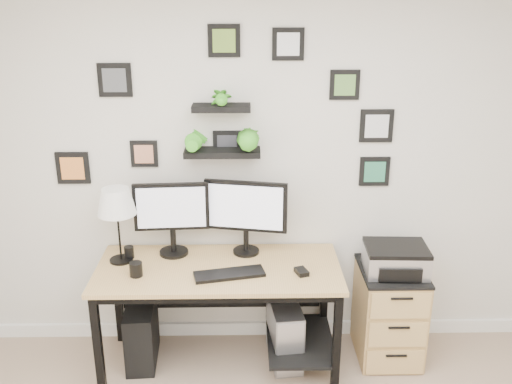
{
  "coord_description": "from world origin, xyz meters",
  "views": [
    {
      "loc": [
        -0.14,
        -1.71,
        2.48
      ],
      "look_at": [
        -0.08,
        1.83,
        1.2
      ],
      "focal_mm": 40.0,
      "sensor_mm": 36.0,
      "label": 1
    }
  ],
  "objects_px": {
    "monitor_right": "(246,211)",
    "table_lamp": "(116,203)",
    "mug": "(136,269)",
    "desk": "(224,281)",
    "file_cabinet": "(389,313)",
    "pc_tower_black": "(142,333)",
    "pc_tower_grey": "(285,332)",
    "monitor_left": "(172,213)",
    "printer": "(396,259)"
  },
  "relations": [
    {
      "from": "monitor_right",
      "to": "table_lamp",
      "type": "relative_size",
      "value": 1.08
    },
    {
      "from": "monitor_right",
      "to": "mug",
      "type": "relative_size",
      "value": 6.01
    },
    {
      "from": "desk",
      "to": "file_cabinet",
      "type": "xyz_separation_m",
      "value": [
        1.14,
        0.06,
        -0.29
      ]
    },
    {
      "from": "pc_tower_black",
      "to": "pc_tower_grey",
      "type": "relative_size",
      "value": 0.93
    },
    {
      "from": "mug",
      "to": "pc_tower_grey",
      "type": "relative_size",
      "value": 0.2
    },
    {
      "from": "monitor_left",
      "to": "file_cabinet",
      "type": "bearing_deg",
      "value": -4.13
    },
    {
      "from": "monitor_left",
      "to": "monitor_right",
      "type": "relative_size",
      "value": 0.92
    },
    {
      "from": "mug",
      "to": "pc_tower_black",
      "type": "xyz_separation_m",
      "value": [
        -0.03,
        0.16,
        -0.58
      ]
    },
    {
      "from": "pc_tower_grey",
      "to": "file_cabinet",
      "type": "height_order",
      "value": "file_cabinet"
    },
    {
      "from": "monitor_left",
      "to": "printer",
      "type": "distance_m",
      "value": 1.53
    },
    {
      "from": "pc_tower_grey",
      "to": "file_cabinet",
      "type": "relative_size",
      "value": 0.69
    },
    {
      "from": "table_lamp",
      "to": "mug",
      "type": "relative_size",
      "value": 5.54
    },
    {
      "from": "monitor_left",
      "to": "mug",
      "type": "relative_size",
      "value": 5.54
    },
    {
      "from": "table_lamp",
      "to": "file_cabinet",
      "type": "distance_m",
      "value": 2.01
    },
    {
      "from": "pc_tower_grey",
      "to": "monitor_right",
      "type": "bearing_deg",
      "value": 148.04
    },
    {
      "from": "pc_tower_grey",
      "to": "printer",
      "type": "relative_size",
      "value": 1.1
    },
    {
      "from": "mug",
      "to": "printer",
      "type": "relative_size",
      "value": 0.22
    },
    {
      "from": "pc_tower_grey",
      "to": "printer",
      "type": "height_order",
      "value": "printer"
    },
    {
      "from": "monitor_left",
      "to": "table_lamp",
      "type": "bearing_deg",
      "value": -164.15
    },
    {
      "from": "pc_tower_black",
      "to": "printer",
      "type": "height_order",
      "value": "printer"
    },
    {
      "from": "pc_tower_black",
      "to": "mug",
      "type": "bearing_deg",
      "value": -82.62
    },
    {
      "from": "desk",
      "to": "printer",
      "type": "bearing_deg",
      "value": 1.63
    },
    {
      "from": "table_lamp",
      "to": "pc_tower_black",
      "type": "bearing_deg",
      "value": -25.02
    },
    {
      "from": "table_lamp",
      "to": "pc_tower_grey",
      "type": "height_order",
      "value": "table_lamp"
    },
    {
      "from": "monitor_right",
      "to": "pc_tower_black",
      "type": "relative_size",
      "value": 1.29
    },
    {
      "from": "pc_tower_black",
      "to": "table_lamp",
      "type": "bearing_deg",
      "value": 151.69
    },
    {
      "from": "mug",
      "to": "printer",
      "type": "distance_m",
      "value": 1.71
    },
    {
      "from": "printer",
      "to": "monitor_right",
      "type": "bearing_deg",
      "value": 172.0
    },
    {
      "from": "table_lamp",
      "to": "mug",
      "type": "bearing_deg",
      "value": -57.05
    },
    {
      "from": "monitor_left",
      "to": "mug",
      "type": "xyz_separation_m",
      "value": [
        -0.2,
        -0.31,
        -0.25
      ]
    },
    {
      "from": "monitor_left",
      "to": "printer",
      "type": "bearing_deg",
      "value": -5.08
    },
    {
      "from": "pc_tower_grey",
      "to": "mug",
      "type": "bearing_deg",
      "value": -170.99
    },
    {
      "from": "monitor_right",
      "to": "file_cabinet",
      "type": "height_order",
      "value": "monitor_right"
    },
    {
      "from": "pc_tower_grey",
      "to": "file_cabinet",
      "type": "xyz_separation_m",
      "value": [
        0.73,
        0.05,
        0.12
      ]
    },
    {
      "from": "monitor_left",
      "to": "pc_tower_grey",
      "type": "relative_size",
      "value": 1.11
    },
    {
      "from": "desk",
      "to": "printer",
      "type": "relative_size",
      "value": 3.81
    },
    {
      "from": "table_lamp",
      "to": "pc_tower_black",
      "type": "relative_size",
      "value": 1.19
    },
    {
      "from": "monitor_right",
      "to": "pc_tower_black",
      "type": "xyz_separation_m",
      "value": [
        -0.73,
        -0.15,
        -0.84
      ]
    },
    {
      "from": "desk",
      "to": "printer",
      "type": "height_order",
      "value": "printer"
    },
    {
      "from": "file_cabinet",
      "to": "desk",
      "type": "bearing_deg",
      "value": -177.08
    },
    {
      "from": "printer",
      "to": "mug",
      "type": "bearing_deg",
      "value": -174.05
    },
    {
      "from": "monitor_right",
      "to": "pc_tower_grey",
      "type": "relative_size",
      "value": 1.2
    },
    {
      "from": "desk",
      "to": "mug",
      "type": "height_order",
      "value": "mug"
    },
    {
      "from": "monitor_left",
      "to": "pc_tower_black",
      "type": "height_order",
      "value": "monitor_left"
    },
    {
      "from": "printer",
      "to": "desk",
      "type": "bearing_deg",
      "value": -178.37
    },
    {
      "from": "pc_tower_black",
      "to": "monitor_right",
      "type": "bearing_deg",
      "value": 8.69
    },
    {
      "from": "monitor_right",
      "to": "mug",
      "type": "height_order",
      "value": "monitor_right"
    },
    {
      "from": "monitor_left",
      "to": "pc_tower_black",
      "type": "bearing_deg",
      "value": -147.7
    },
    {
      "from": "desk",
      "to": "pc_tower_grey",
      "type": "distance_m",
      "value": 0.58
    },
    {
      "from": "mug",
      "to": "monitor_right",
      "type": "bearing_deg",
      "value": 24.55
    }
  ]
}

